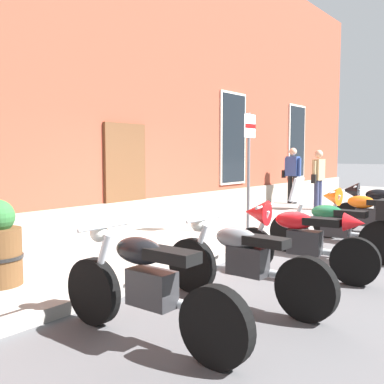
% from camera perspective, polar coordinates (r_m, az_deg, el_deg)
% --- Properties ---
extents(ground_plane, '(140.00, 140.00, 0.00)m').
position_cam_1_polar(ground_plane, '(7.48, 7.18, -8.02)').
color(ground_plane, '#4C4C4F').
extents(sidewalk, '(30.28, 2.96, 0.14)m').
position_cam_1_polar(sidewalk, '(8.31, -1.64, -6.17)').
color(sidewalk, gray).
rests_on(sidewalk, ground_plane).
extents(brick_pub_facade, '(24.28, 6.44, 7.03)m').
position_cam_1_polar(brick_pub_facade, '(11.84, -19.71, 13.58)').
color(brick_pub_facade, brown).
rests_on(brick_pub_facade, ground_plane).
extents(motorcycle_black_naked, '(0.62, 2.12, 1.01)m').
position_cam_1_polar(motorcycle_black_naked, '(3.99, -5.96, -12.25)').
color(motorcycle_black_naked, black).
rests_on(motorcycle_black_naked, ground_plane).
extents(motorcycle_grey_naked, '(0.62, 2.14, 0.93)m').
position_cam_1_polar(motorcycle_grey_naked, '(4.96, 6.53, -9.08)').
color(motorcycle_grey_naked, black).
rests_on(motorcycle_grey_naked, ground_plane).
extents(motorcycle_red_sport, '(0.62, 2.03, 1.03)m').
position_cam_1_polar(motorcycle_red_sport, '(6.17, 13.23, -5.58)').
color(motorcycle_red_sport, black).
rests_on(motorcycle_red_sport, ground_plane).
extents(motorcycle_green_touring, '(0.62, 2.17, 1.28)m').
position_cam_1_polar(motorcycle_green_touring, '(7.42, 18.59, -4.15)').
color(motorcycle_green_touring, black).
rests_on(motorcycle_green_touring, ground_plane).
extents(motorcycle_orange_sport, '(0.62, 2.13, 1.02)m').
position_cam_1_polar(motorcycle_orange_sport, '(8.95, 21.07, -2.56)').
color(motorcycle_orange_sport, black).
rests_on(motorcycle_orange_sport, ground_plane).
extents(motorcycle_black_sport, '(0.62, 2.05, 1.06)m').
position_cam_1_polar(motorcycle_black_sport, '(10.18, 23.02, -1.65)').
color(motorcycle_black_sport, black).
rests_on(motorcycle_black_sport, ground_plane).
extents(pedestrian_tan_coat, '(0.66, 0.22, 1.64)m').
position_cam_1_polar(pedestrian_tan_coat, '(12.58, 16.02, 1.95)').
color(pedestrian_tan_coat, '#2D3351').
rests_on(pedestrian_tan_coat, sidewalk).
extents(pedestrian_blue_top, '(0.26, 0.66, 1.72)m').
position_cam_1_polar(pedestrian_blue_top, '(13.99, 12.87, 2.51)').
color(pedestrian_blue_top, black).
rests_on(pedestrian_blue_top, sidewalk).
extents(parking_sign, '(0.36, 0.07, 2.31)m').
position_cam_1_polar(parking_sign, '(8.53, 7.39, 4.69)').
color(parking_sign, '#4C4C51').
rests_on(parking_sign, sidewalk).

